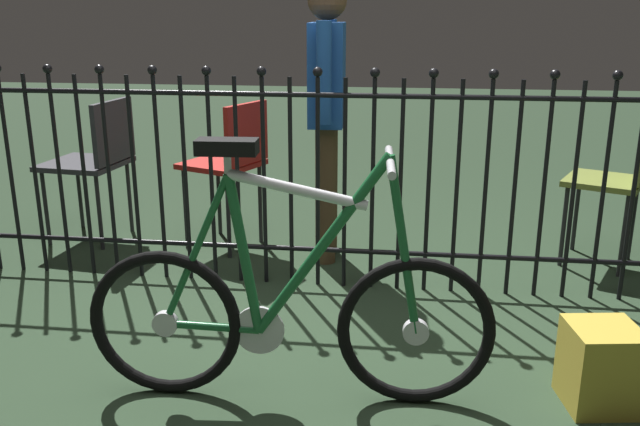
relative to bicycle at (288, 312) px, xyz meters
The scene contains 8 objects.
ground_plane 0.42m from the bicycle, 68.21° to the left, with size 20.00×20.00×0.00m, color #253824.
iron_fence 1.08m from the bicycle, 88.28° to the left, with size 4.60×0.07×1.14m.
bicycle is the anchor object (origin of this frame).
chair_red 1.67m from the bicycle, 111.05° to the left, with size 0.50×0.50×0.85m.
chair_olive 2.16m from the bicycle, 45.09° to the left, with size 0.50×0.50×0.89m.
chair_charcoal 2.14m from the bicycle, 131.86° to the left, with size 0.48×0.48×0.84m.
person_visitor 1.55m from the bicycle, 91.54° to the left, with size 0.20×0.48×1.49m.
display_crate 1.11m from the bicycle, ahead, with size 0.23×0.23×0.30m, color #B29933.
Camera 1 is at (0.29, -2.36, 1.34)m, focal length 37.91 mm.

